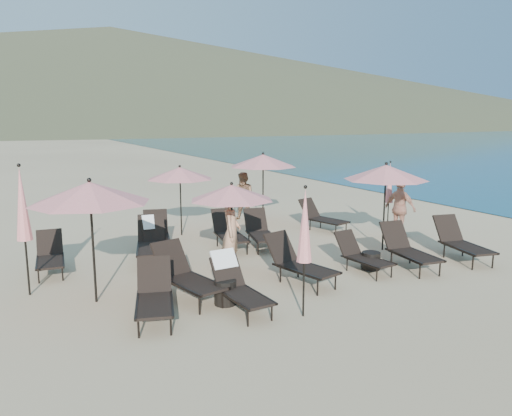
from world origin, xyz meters
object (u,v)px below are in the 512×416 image
lounger_11 (322,217)px  umbrella_open_1 (232,193)px  lounger_5 (461,241)px  beachgoer_c (400,208)px  umbrella_closed_1 (389,183)px  umbrella_open_2 (386,172)px  umbrella_closed_2 (22,205)px  side_table_1 (371,261)px  lounger_10 (260,231)px  umbrella_open_0 (90,193)px  beachgoer_b (244,197)px  lounger_0 (154,294)px  umbrella_open_4 (263,161)px  lounger_13 (158,240)px  lounger_8 (151,242)px  lounger_12 (362,255)px  lounger_7 (156,234)px  lounger_3 (298,262)px  umbrella_closed_0 (305,226)px  lounger_1 (237,284)px  side_table_0 (225,292)px  lounger_4 (408,249)px  lounger_9 (229,232)px  umbrella_open_3 (180,173)px  lounger_2 (186,275)px  beachgoer_a (231,233)px  lounger_6 (50,255)px

lounger_11 → umbrella_open_1: umbrella_open_1 is taller
lounger_5 → beachgoer_c: 2.65m
lounger_11 → umbrella_closed_1: umbrella_closed_1 is taller
umbrella_open_2 → umbrella_closed_2: (-8.80, 0.66, -0.25)m
umbrella_open_2 → side_table_1: umbrella_open_2 is taller
lounger_10 → umbrella_closed_1: bearing=8.7°
umbrella_open_0 → beachgoer_b: (6.05, 5.63, -1.33)m
lounger_0 → umbrella_closed_1: umbrella_closed_1 is taller
umbrella_open_4 → side_table_1: umbrella_open_4 is taller
lounger_11 → lounger_13: 5.65m
lounger_13 → umbrella_closed_1: bearing=0.9°
lounger_8 → lounger_12: 5.19m
lounger_7 → lounger_8: bearing=-99.6°
lounger_3 → lounger_7: 4.45m
umbrella_open_0 → umbrella_closed_0: bearing=-37.9°
lounger_1 → lounger_13: lounger_13 is taller
side_table_0 → umbrella_open_1: bearing=61.3°
lounger_4 → lounger_9: 4.76m
lounger_8 → side_table_0: 3.61m
lounger_4 → umbrella_open_2: umbrella_open_2 is taller
lounger_0 → lounger_13: (1.17, 3.69, 0.05)m
lounger_1 → umbrella_closed_0: (0.90, -0.90, 1.20)m
lounger_11 → umbrella_closed_0: bearing=-143.0°
umbrella_open_3 → beachgoer_b: size_ratio=1.28×
lounger_2 → lounger_3: (2.49, -0.23, -0.02)m
lounger_5 → lounger_10: bearing=151.2°
lounger_9 → lounger_7: bearing=171.2°
lounger_2 → lounger_5: lounger_2 is taller
lounger_11 → umbrella_open_0: size_ratio=0.72×
beachgoer_c → lounger_7: bearing=62.8°
lounger_10 → beachgoer_a: 2.35m
umbrella_open_0 → lounger_10: bearing=24.5°
lounger_2 → lounger_7: size_ratio=1.03×
lounger_7 → lounger_4: bearing=-26.1°
umbrella_open_2 → beachgoer_b: size_ratio=1.42×
lounger_13 → lounger_9: bearing=9.0°
lounger_3 → side_table_0: (-1.93, -0.42, -0.23)m
lounger_1 → lounger_8: lounger_8 is taller
beachgoer_c → side_table_1: bearing=113.4°
lounger_2 → lounger_6: lounger_2 is taller
umbrella_open_3 → side_table_1: bearing=-62.3°
lounger_8 → lounger_7: bearing=81.8°
lounger_2 → lounger_3: 2.50m
side_table_0 → side_table_1: 4.03m
side_table_1 → umbrella_open_3: bearing=117.7°
umbrella_open_1 → beachgoer_a: bearing=90.0°
lounger_2 → umbrella_open_0: umbrella_open_0 is taller
lounger_13 → umbrella_closed_0: 5.15m
lounger_1 → lounger_4: 4.78m
lounger_10 → lounger_6: bearing=-168.5°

